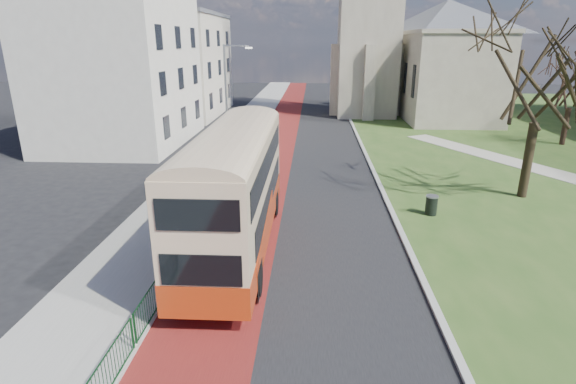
# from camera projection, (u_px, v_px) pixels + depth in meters

# --- Properties ---
(ground) EXTENTS (160.00, 160.00, 0.00)m
(ground) POSITION_uv_depth(u_px,v_px,m) (259.00, 267.00, 17.48)
(ground) COLOR black
(ground) RESTS_ON ground
(road_carriageway) EXTENTS (9.00, 120.00, 0.01)m
(road_carriageway) POSITION_uv_depth(u_px,v_px,m) (306.00, 149.00, 36.32)
(road_carriageway) COLOR black
(road_carriageway) RESTS_ON ground
(bus_lane) EXTENTS (3.40, 120.00, 0.01)m
(bus_lane) POSITION_uv_depth(u_px,v_px,m) (273.00, 149.00, 36.46)
(bus_lane) COLOR #591414
(bus_lane) RESTS_ON ground
(pavement_west) EXTENTS (4.00, 120.00, 0.12)m
(pavement_west) POSITION_uv_depth(u_px,v_px,m) (227.00, 148.00, 36.64)
(pavement_west) COLOR gray
(pavement_west) RESTS_ON ground
(kerb_west) EXTENTS (0.25, 120.00, 0.13)m
(kerb_west) POSITION_uv_depth(u_px,v_px,m) (251.00, 148.00, 36.54)
(kerb_west) COLOR #999993
(kerb_west) RESTS_ON ground
(kerb_east) EXTENTS (0.25, 80.00, 0.13)m
(kerb_east) POSITION_uv_depth(u_px,v_px,m) (361.00, 144.00, 37.95)
(kerb_east) COLOR #999993
(kerb_east) RESTS_ON ground
(pedestrian_railing) EXTENTS (0.07, 24.00, 1.12)m
(pedestrian_railing) POSITION_uv_depth(u_px,v_px,m) (207.00, 214.00, 21.24)
(pedestrian_railing) COLOR #0D3B18
(pedestrian_railing) RESTS_ON ground
(street_block_near) EXTENTS (10.30, 14.30, 13.00)m
(street_block_near) POSITION_uv_depth(u_px,v_px,m) (120.00, 64.00, 36.95)
(street_block_near) COLOR beige
(street_block_near) RESTS_ON ground
(street_block_far) EXTENTS (10.30, 16.30, 11.50)m
(street_block_far) POSITION_uv_depth(u_px,v_px,m) (177.00, 64.00, 52.32)
(street_block_far) COLOR beige
(street_block_far) RESTS_ON ground
(streetlamp) EXTENTS (2.13, 0.18, 8.00)m
(streetlamp) POSITION_uv_depth(u_px,v_px,m) (228.00, 94.00, 33.27)
(streetlamp) COLOR gray
(streetlamp) RESTS_ON pavement_west
(bus) EXTENTS (2.88, 11.95, 4.99)m
(bus) POSITION_uv_depth(u_px,v_px,m) (235.00, 184.00, 18.13)
(bus) COLOR #A42F0F
(bus) RESTS_ON ground
(winter_tree_near) EXTENTS (9.21, 9.21, 10.72)m
(winter_tree_near) POSITION_uv_depth(u_px,v_px,m) (546.00, 59.00, 22.91)
(winter_tree_near) COLOR black
(winter_tree_near) RESTS_ON grass_green
(winter_tree_far) EXTENTS (6.62, 6.62, 7.92)m
(winter_tree_far) POSITION_uv_depth(u_px,v_px,m) (575.00, 78.00, 36.18)
(winter_tree_far) COLOR black
(winter_tree_far) RESTS_ON grass_green
(litter_bin) EXTENTS (0.77, 0.77, 1.00)m
(litter_bin) POSITION_uv_depth(u_px,v_px,m) (431.00, 205.00, 22.48)
(litter_bin) COLOR black
(litter_bin) RESTS_ON grass_green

